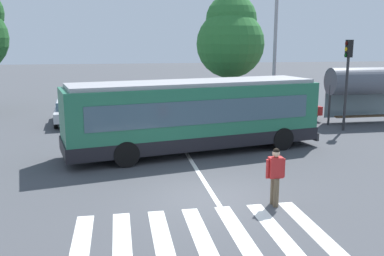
{
  "coord_description": "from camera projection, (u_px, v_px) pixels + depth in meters",
  "views": [
    {
      "loc": [
        -2.67,
        -12.02,
        4.71
      ],
      "look_at": [
        0.21,
        4.34,
        1.3
      ],
      "focal_mm": 39.77,
      "sensor_mm": 36.0,
      "label": 1
    }
  ],
  "objects": [
    {
      "name": "traffic_light_far_corner",
      "position": [
        347.0,
        70.0,
        22.19
      ],
      "size": [
        0.33,
        0.32,
        4.77
      ],
      "color": "#28282B",
      "rests_on": "ground_plane"
    },
    {
      "name": "parked_car_teal",
      "position": [
        211.0,
        107.0,
        25.78
      ],
      "size": [
        2.3,
        4.67,
        1.35
      ],
      "color": "black",
      "rests_on": "ground_plane"
    },
    {
      "name": "background_tree_right",
      "position": [
        231.0,
        37.0,
        29.83
      ],
      "size": [
        4.77,
        4.77,
        7.96
      ],
      "color": "brown",
      "rests_on": "ground_plane"
    },
    {
      "name": "ground_plane",
      "position": [
        210.0,
        198.0,
        13.0
      ],
      "size": [
        160.0,
        160.0,
        0.0
      ],
      "primitive_type": "plane",
      "color": "#424449"
    },
    {
      "name": "pedestrian_crossing_street",
      "position": [
        275.0,
        173.0,
        12.23
      ],
      "size": [
        0.58,
        0.39,
        1.72
      ],
      "color": "brown",
      "rests_on": "ground_plane"
    },
    {
      "name": "parked_car_black",
      "position": [
        248.0,
        105.0,
        26.62
      ],
      "size": [
        2.03,
        4.58,
        1.35
      ],
      "color": "black",
      "rests_on": "ground_plane"
    },
    {
      "name": "bus_stop_shelter",
      "position": [
        366.0,
        82.0,
        24.15
      ],
      "size": [
        4.44,
        1.54,
        3.25
      ],
      "color": "#28282B",
      "rests_on": "ground_plane"
    },
    {
      "name": "parked_car_red",
      "position": [
        291.0,
        104.0,
        26.91
      ],
      "size": [
        2.25,
        4.65,
        1.35
      ],
      "color": "black",
      "rests_on": "ground_plane"
    },
    {
      "name": "parked_car_silver",
      "position": [
        71.0,
        110.0,
        24.66
      ],
      "size": [
        2.23,
        4.65,
        1.35
      ],
      "color": "black",
      "rests_on": "ground_plane"
    },
    {
      "name": "twin_arm_street_lamp",
      "position": [
        276.0,
        14.0,
        24.74
      ],
      "size": [
        4.61,
        0.32,
        10.32
      ],
      "color": "#939399",
      "rests_on": "ground_plane"
    },
    {
      "name": "lane_center_line",
      "position": [
        202.0,
        177.0,
        14.95
      ],
      "size": [
        0.16,
        24.0,
        0.01
      ],
      "primitive_type": "cube",
      "color": "silver",
      "rests_on": "ground_plane"
    },
    {
      "name": "parked_car_champagne",
      "position": [
        117.0,
        110.0,
        24.75
      ],
      "size": [
        2.27,
        4.66,
        1.35
      ],
      "color": "black",
      "rests_on": "ground_plane"
    },
    {
      "name": "parked_car_charcoal",
      "position": [
        164.0,
        107.0,
        25.79
      ],
      "size": [
        1.93,
        4.53,
        1.35
      ],
      "color": "black",
      "rests_on": "ground_plane"
    },
    {
      "name": "city_transit_bus",
      "position": [
        195.0,
        115.0,
        18.14
      ],
      "size": [
        11.38,
        4.78,
        3.06
      ],
      "color": "black",
      "rests_on": "ground_plane"
    },
    {
      "name": "crosswalk_painted_stripes",
      "position": [
        200.0,
        235.0,
        10.51
      ],
      "size": [
        6.2,
        3.35,
        0.01
      ],
      "color": "silver",
      "rests_on": "ground_plane"
    }
  ]
}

